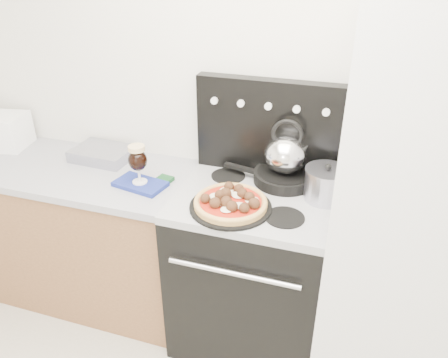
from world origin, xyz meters
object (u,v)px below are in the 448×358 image
at_px(fridge, 408,217).
at_px(oven_mitt, 140,184).
at_px(pizza_pan, 231,207).
at_px(toaster_oven, 0,131).
at_px(base_cabinet, 78,234).
at_px(tea_kettle, 286,151).
at_px(skillet, 284,177).
at_px(beer_glass, 138,164).
at_px(stock_pot, 326,185).
at_px(stove_body, 251,271).
at_px(pizza, 231,201).

xyz_separation_m(fridge, oven_mitt, (-1.29, -0.03, -0.04)).
bearing_deg(pizza_pan, fridge, 8.70).
height_order(toaster_oven, oven_mitt, toaster_oven).
relative_size(base_cabinet, tea_kettle, 6.09).
relative_size(skillet, tea_kettle, 1.32).
height_order(beer_glass, tea_kettle, tea_kettle).
relative_size(oven_mitt, skillet, 0.84).
xyz_separation_m(base_cabinet, stock_pot, (1.43, 0.05, 0.56)).
height_order(stove_body, beer_glass, beer_glass).
relative_size(stove_body, tea_kettle, 3.69).
relative_size(fridge, toaster_oven, 6.03).
relative_size(base_cabinet, beer_glass, 6.95).
xyz_separation_m(stove_body, tea_kettle, (0.11, 0.18, 0.66)).
relative_size(fridge, pizza_pan, 4.94).
distance_m(beer_glass, skillet, 0.75).
bearing_deg(fridge, oven_mitt, -178.66).
bearing_deg(fridge, pizza_pan, -171.30).
height_order(base_cabinet, tea_kettle, tea_kettle).
bearing_deg(pizza, base_cabinet, 170.67).
distance_m(stove_body, tea_kettle, 0.69).
height_order(pizza, stock_pot, stock_pot).
height_order(toaster_oven, stock_pot, toaster_oven).
bearing_deg(pizza, beer_glass, 170.24).
bearing_deg(stock_pot, base_cabinet, -177.94).
relative_size(stove_body, skillet, 2.81).
height_order(beer_glass, pizza_pan, beer_glass).
bearing_deg(oven_mitt, stove_body, 5.34).
xyz_separation_m(tea_kettle, stock_pot, (0.22, -0.10, -0.10)).
bearing_deg(toaster_oven, oven_mitt, -21.48).
relative_size(beer_glass, stock_pot, 1.03).
height_order(stove_body, tea_kettle, tea_kettle).
height_order(base_cabinet, skillet, skillet).
bearing_deg(toaster_oven, pizza_pan, -21.18).
bearing_deg(tea_kettle, oven_mitt, -162.08).
bearing_deg(toaster_oven, stock_pot, -12.69).
distance_m(skillet, tea_kettle, 0.15).
bearing_deg(beer_glass, base_cabinet, 171.11).
height_order(oven_mitt, skillet, skillet).
distance_m(fridge, beer_glass, 1.29).
xyz_separation_m(pizza_pan, tea_kettle, (0.19, 0.32, 0.17)).
distance_m(fridge, oven_mitt, 1.29).
distance_m(stove_body, toaster_oven, 1.73).
bearing_deg(toaster_oven, beer_glass, -21.48).
bearing_deg(tea_kettle, pizza, -120.73).
distance_m(beer_glass, pizza, 0.53).
bearing_deg(skillet, pizza, -120.10).
bearing_deg(fridge, skillet, 160.75).
xyz_separation_m(fridge, tea_kettle, (-0.59, 0.21, 0.15)).
bearing_deg(stove_body, base_cabinet, 178.70).
bearing_deg(beer_glass, toaster_oven, 169.32).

